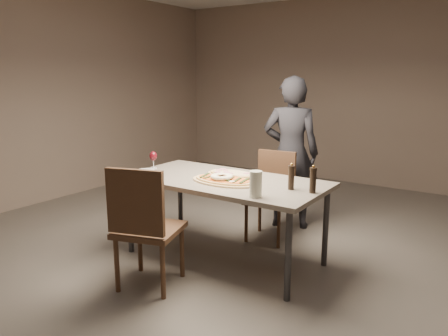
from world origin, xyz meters
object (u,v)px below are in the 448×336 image
Objects in this scene: dining_table at (224,185)px; carafe at (256,184)px; pepper_mill_left at (291,177)px; chair_far at (272,190)px; zucchini_pizza at (224,180)px; ham_pizza at (232,174)px; chair_near at (144,222)px; diner at (291,153)px; bread_basket at (222,178)px.

carafe is at bearing -33.21° from dining_table.
pepper_mill_left is 0.97m from chair_far.
zucchini_pizza is 0.25m from ham_pizza.
chair_near is 1.11× the size of chair_far.
ham_pizza is 2.54× the size of carafe.
dining_table is 8.35× the size of pepper_mill_left.
chair_near is at bearing -144.67° from carafe.
dining_table is 1.09× the size of diner.
diner is at bearing 64.22° from chair_near.
chair_near is 0.60× the size of diner.
pepper_mill_left is at bearing 3.41° from ham_pizza.
ham_pizza is at bearing 92.10° from dining_table.
bread_basket is at bearing 68.23° from diner.
diner is (0.28, 1.97, 0.27)m from chair_near.
diner reaches higher than chair_near.
chair_near is 2.01m from diner.
zucchini_pizza is 0.37× the size of diner.
diner reaches higher than zucchini_pizza.
bread_basket is 0.90m from chair_far.
carafe is 0.12× the size of diner.
chair_far reaches higher than zucchini_pizza.
chair_near is at bearing -134.24° from pepper_mill_left.
diner is (0.11, 1.00, 0.06)m from ham_pizza.
diner is at bearing 105.77° from carafe.
carafe reaches higher than chair_far.
chair_near is at bearing -102.03° from dining_table.
dining_table is at bearing 65.13° from diner.
dining_table is 0.66m from pepper_mill_left.
dining_table is 1.81× the size of chair_near.
chair_near is at bearing -108.31° from bread_basket.
dining_table is at bearing 120.81° from zucchini_pizza.
ham_pizza is 1.01m from chair_near.
zucchini_pizza is at bearing -57.29° from dining_table.
ham_pizza is 0.65m from chair_far.
chair_far is (0.28, 1.56, -0.06)m from chair_near.
dining_table is 0.64m from carafe.
dining_table is 8.99× the size of carafe.
carafe is at bearing -25.39° from bread_basket.
carafe is at bearing 85.93° from diner.
dining_table is 0.76m from chair_far.
zucchini_pizza is at bearing 75.29° from bread_basket.
bread_basket is (0.06, -0.12, 0.10)m from dining_table.
dining_table is at bearing -178.99° from pepper_mill_left.
zucchini_pizza is 0.60m from pepper_mill_left.
carafe is (0.52, -0.34, 0.16)m from dining_table.
chair_near is (-0.24, -0.73, -0.21)m from zucchini_pizza.
zucchini_pizza is 1.20× the size of ham_pizza.
pepper_mill_left is 1.08× the size of carafe.
dining_table is at bearing 146.79° from carafe.
diner is (0.04, 1.24, 0.06)m from zucchini_pizza.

